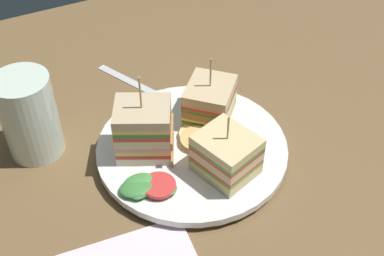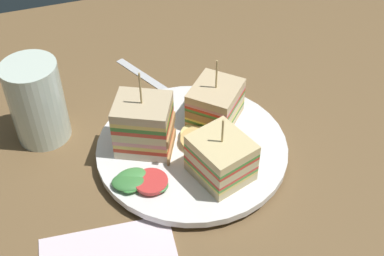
% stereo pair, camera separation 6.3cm
% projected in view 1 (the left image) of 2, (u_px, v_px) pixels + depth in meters
% --- Properties ---
extents(ground_plane, '(1.18, 0.91, 0.02)m').
position_uv_depth(ground_plane, '(192.00, 159.00, 0.67)').
color(ground_plane, brown).
extents(plate, '(0.25, 0.25, 0.02)m').
position_uv_depth(plate, '(192.00, 149.00, 0.66)').
color(plate, white).
rests_on(plate, ground_plane).
extents(sandwich_wedge_0, '(0.09, 0.08, 0.12)m').
position_uv_depth(sandwich_wedge_0, '(144.00, 129.00, 0.63)').
color(sandwich_wedge_0, beige).
rests_on(sandwich_wedge_0, plate).
extents(sandwich_wedge_1, '(0.08, 0.08, 0.09)m').
position_uv_depth(sandwich_wedge_1, '(226.00, 155.00, 0.61)').
color(sandwich_wedge_1, beige).
rests_on(sandwich_wedge_1, plate).
extents(sandwich_wedge_2, '(0.09, 0.09, 0.10)m').
position_uv_depth(sandwich_wedge_2, '(210.00, 102.00, 0.68)').
color(sandwich_wedge_2, beige).
rests_on(sandwich_wedge_2, plate).
extents(chip_pile, '(0.06, 0.06, 0.01)m').
position_uv_depth(chip_pile, '(197.00, 138.00, 0.66)').
color(chip_pile, '#D9B15D').
rests_on(chip_pile, plate).
extents(salad_garnish, '(0.08, 0.06, 0.01)m').
position_uv_depth(salad_garnish, '(146.00, 186.00, 0.60)').
color(salad_garnish, '#479147').
rests_on(salad_garnish, plate).
extents(spoon, '(0.09, 0.15, 0.01)m').
position_uv_depth(spoon, '(158.00, 94.00, 0.76)').
color(spoon, silver).
rests_on(spoon, ground_plane).
extents(drinking_glass, '(0.07, 0.07, 0.11)m').
position_uv_depth(drinking_glass, '(31.00, 121.00, 0.64)').
color(drinking_glass, silver).
rests_on(drinking_glass, ground_plane).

